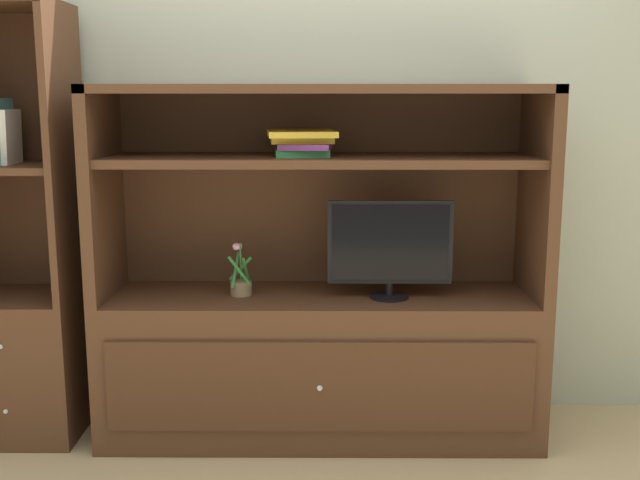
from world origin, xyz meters
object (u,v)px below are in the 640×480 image
(tv_monitor, at_px, (390,246))
(bookshelf_tall, at_px, (21,302))
(media_console, at_px, (320,327))
(potted_plant, at_px, (241,283))
(magazine_stack, at_px, (302,142))

(tv_monitor, bearing_deg, bookshelf_tall, 177.61)
(media_console, bearing_deg, bookshelf_tall, 179.79)
(tv_monitor, bearing_deg, media_console, 168.12)
(media_console, distance_m, potted_plant, 0.40)
(potted_plant, height_order, magazine_stack, magazine_stack)
(tv_monitor, height_order, magazine_stack, magazine_stack)
(media_console, bearing_deg, magazine_stack, -173.47)
(tv_monitor, relative_size, potted_plant, 2.32)
(tv_monitor, distance_m, bookshelf_tall, 1.63)
(media_console, height_order, potted_plant, media_console)
(media_console, relative_size, bookshelf_tall, 1.02)
(media_console, height_order, magazine_stack, media_console)
(bookshelf_tall, bearing_deg, magazine_stack, -0.61)
(magazine_stack, bearing_deg, tv_monitor, -8.26)
(media_console, distance_m, bookshelf_tall, 1.31)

